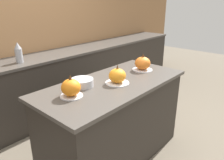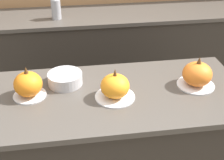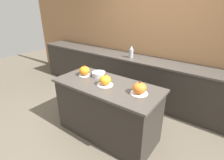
{
  "view_description": "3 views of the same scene",
  "coord_description": "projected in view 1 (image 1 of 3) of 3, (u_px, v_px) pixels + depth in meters",
  "views": [
    {
      "loc": [
        -1.55,
        -1.35,
        1.69
      ],
      "look_at": [
        -0.04,
        -0.01,
        0.94
      ],
      "focal_mm": 35.0,
      "sensor_mm": 36.0,
      "label": 1
    },
    {
      "loc": [
        -0.24,
        -1.56,
        1.94
      ],
      "look_at": [
        -0.02,
        -0.02,
        1.01
      ],
      "focal_mm": 50.0,
      "sensor_mm": 36.0,
      "label": 2
    },
    {
      "loc": [
        1.44,
        -1.83,
        2.0
      ],
      "look_at": [
        0.06,
        0.05,
        0.97
      ],
      "focal_mm": 28.0,
      "sensor_mm": 36.0,
      "label": 3
    }
  ],
  "objects": [
    {
      "name": "wall_back",
      "position": [
        26.0,
        32.0,
        3.12
      ],
      "size": [
        8.0,
        0.06,
        2.5
      ],
      "color": "#9E7047",
      "rests_on": "ground_plane"
    },
    {
      "name": "back_counter",
      "position": [
        44.0,
        88.0,
        3.19
      ],
      "size": [
        6.0,
        0.6,
        0.94
      ],
      "color": "#2D2823",
      "rests_on": "ground_plane"
    },
    {
      "name": "mixing_bowl",
      "position": [
        82.0,
        83.0,
        2.08
      ],
      "size": [
        0.22,
        0.22,
        0.08
      ],
      "color": "#ADADB2",
      "rests_on": "kitchen_island"
    },
    {
      "name": "pumpkin_cake_right",
      "position": [
        143.0,
        64.0,
        2.55
      ],
      "size": [
        0.23,
        0.23,
        0.2
      ],
      "color": "silver",
      "rests_on": "kitchen_island"
    },
    {
      "name": "kitchen_island",
      "position": [
        114.0,
        121.0,
        2.35
      ],
      "size": [
        1.63,
        0.75,
        0.9
      ],
      "color": "#2D2823",
      "rests_on": "ground_plane"
    },
    {
      "name": "pumpkin_cake_center",
      "position": [
        117.0,
        76.0,
        2.14
      ],
      "size": [
        0.24,
        0.24,
        0.19
      ],
      "color": "silver",
      "rests_on": "kitchen_island"
    },
    {
      "name": "bottle_tall",
      "position": [
        19.0,
        53.0,
        2.69
      ],
      "size": [
        0.09,
        0.09,
        0.26
      ],
      "color": "#99999E",
      "rests_on": "back_counter"
    },
    {
      "name": "ground_plane",
      "position": [
        114.0,
        155.0,
        2.51
      ],
      "size": [
        12.0,
        12.0,
        0.0
      ],
      "primitive_type": "plane",
      "color": "#665B4C"
    },
    {
      "name": "pumpkin_cake_left",
      "position": [
        71.0,
        88.0,
        1.85
      ],
      "size": [
        0.2,
        0.2,
        0.2
      ],
      "color": "silver",
      "rests_on": "kitchen_island"
    }
  ]
}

